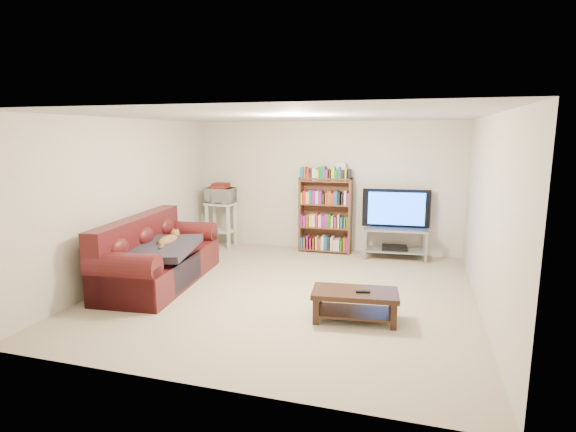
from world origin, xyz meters
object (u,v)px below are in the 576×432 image
(sofa, at_px, (155,260))
(coffee_table, at_px, (355,300))
(bookshelf, at_px, (325,214))
(tv_stand, at_px, (395,238))

(sofa, xyz_separation_m, coffee_table, (3.02, -0.56, -0.09))
(coffee_table, relative_size, bookshelf, 0.75)
(sofa, height_order, tv_stand, sofa)
(bookshelf, bearing_deg, sofa, -131.41)
(coffee_table, xyz_separation_m, bookshelf, (-0.97, 2.98, 0.46))
(tv_stand, bearing_deg, bookshelf, 171.36)
(tv_stand, distance_m, bookshelf, 1.32)
(sofa, xyz_separation_m, tv_stand, (3.32, 2.33, 0.03))
(sofa, xyz_separation_m, bookshelf, (2.05, 2.42, 0.38))
(coffee_table, distance_m, tv_stand, 2.91)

